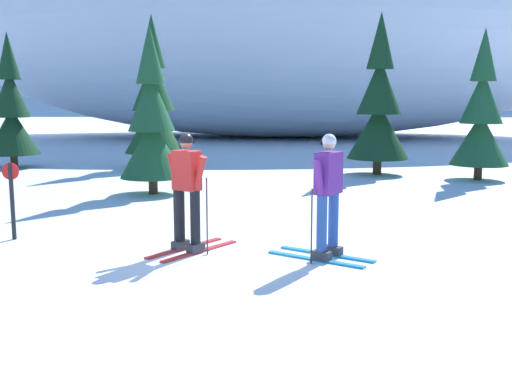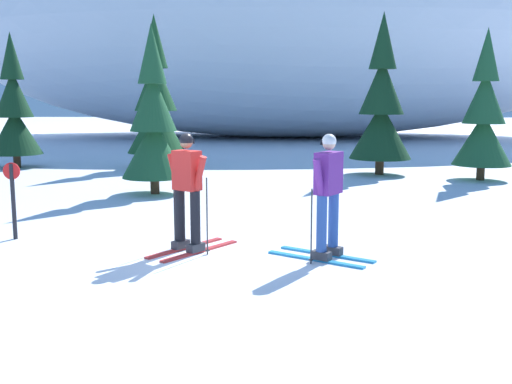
% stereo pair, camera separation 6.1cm
% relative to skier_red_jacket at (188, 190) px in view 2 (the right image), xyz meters
% --- Properties ---
extents(ground_plane, '(120.00, 120.00, 0.00)m').
position_rel_skier_red_jacket_xyz_m(ground_plane, '(0.06, -0.26, -0.95)').
color(ground_plane, white).
extents(skier_red_jacket, '(1.28, 1.53, 1.80)m').
position_rel_skier_red_jacket_xyz_m(skier_red_jacket, '(0.00, 0.00, 0.00)').
color(skier_red_jacket, red).
rests_on(skier_red_jacket, ground).
extents(skier_purple_jacket, '(1.55, 1.22, 1.81)m').
position_rel_skier_red_jacket_xyz_m(skier_purple_jacket, '(2.07, -0.34, 0.02)').
color(skier_purple_jacket, '#2893CC').
rests_on(skier_purple_jacket, ground).
extents(pine_tree_far_left, '(1.69, 1.69, 4.38)m').
position_rel_skier_red_jacket_xyz_m(pine_tree_far_left, '(-7.30, 10.82, 0.89)').
color(pine_tree_far_left, '#47301E').
rests_on(pine_tree_far_left, ground).
extents(pine_tree_center_left, '(1.91, 1.91, 4.94)m').
position_rel_skier_red_jacket_xyz_m(pine_tree_center_left, '(-2.68, 11.00, 1.12)').
color(pine_tree_center_left, '#47301E').
rests_on(pine_tree_center_left, ground).
extents(pine_tree_center_right, '(1.55, 1.55, 4.01)m').
position_rel_skier_red_jacket_xyz_m(pine_tree_center_right, '(-1.64, 5.53, 0.73)').
color(pine_tree_center_right, '#47301E').
rests_on(pine_tree_center_right, ground).
extents(pine_tree_right, '(1.84, 1.84, 4.78)m').
position_rel_skier_red_jacket_xyz_m(pine_tree_right, '(4.37, 9.49, 1.05)').
color(pine_tree_right, '#47301E').
rests_on(pine_tree_right, ground).
extents(pine_tree_far_right, '(1.62, 1.62, 4.19)m').
position_rel_skier_red_jacket_xyz_m(pine_tree_far_right, '(7.02, 8.34, 0.81)').
color(pine_tree_far_right, '#47301E').
rests_on(pine_tree_far_right, ground).
extents(snow_ridge_background, '(37.55, 18.82, 11.98)m').
position_rel_skier_red_jacket_xyz_m(snow_ridge_background, '(1.79, 26.62, 5.04)').
color(snow_ridge_background, white).
rests_on(snow_ridge_background, ground).
extents(trail_marker_post, '(0.28, 0.07, 1.27)m').
position_rel_skier_red_jacket_xyz_m(trail_marker_post, '(-2.98, 0.72, -0.22)').
color(trail_marker_post, black).
rests_on(trail_marker_post, ground).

